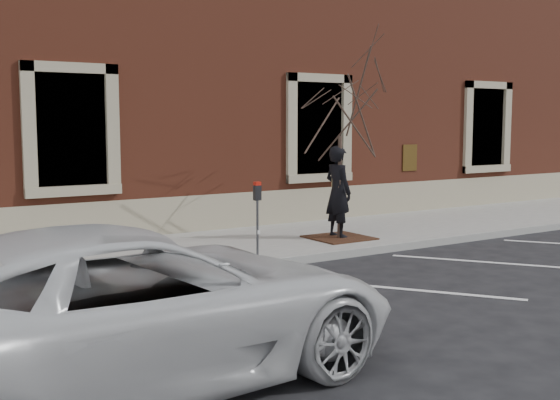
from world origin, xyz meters
TOP-DOWN VIEW (x-y plane):
  - ground at (0.00, 0.00)m, footprint 120.00×120.00m
  - sidewalk_near at (0.00, 1.75)m, footprint 40.00×3.50m
  - curb_near at (0.00, -0.05)m, footprint 40.00×0.12m
  - parking_stripes at (0.00, -2.20)m, footprint 28.00×4.40m
  - building_civic at (0.00, 7.74)m, footprint 40.00×8.62m
  - man at (1.79, 1.15)m, footprint 0.49×0.72m
  - parking_meter at (-0.72, 0.22)m, footprint 0.12×0.09m
  - tree_grate at (1.76, 1.06)m, footprint 1.18×1.18m
  - sapling at (1.76, 1.06)m, footprint 2.31×2.31m
  - white_truck at (-4.75, -4.01)m, footprint 5.89×3.12m

SIDE VIEW (x-z plane):
  - ground at x=0.00m, z-range 0.00..0.00m
  - parking_stripes at x=0.00m, z-range 0.00..0.01m
  - sidewalk_near at x=0.00m, z-range 0.00..0.15m
  - curb_near at x=0.00m, z-range 0.00..0.15m
  - tree_grate at x=1.76m, z-range 0.15..0.18m
  - white_truck at x=-4.75m, z-range 0.00..1.58m
  - parking_meter at x=-0.72m, z-range 0.41..1.77m
  - man at x=1.79m, z-range 0.15..2.07m
  - sapling at x=1.76m, z-range 0.92..4.76m
  - building_civic at x=0.00m, z-range 0.00..8.00m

